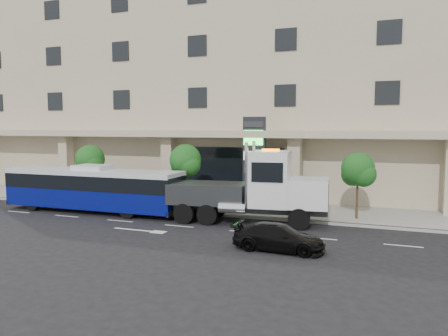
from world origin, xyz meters
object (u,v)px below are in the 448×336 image
object	(u,v)px
city_bus	(93,188)
tow_truck	(254,190)
signage_pylon	(254,161)
black_sedan	(279,237)

from	to	relation	value
city_bus	tow_truck	world-z (taller)	tow_truck
signage_pylon	city_bus	bearing A→B (deg)	-157.86
tow_truck	signage_pylon	size ratio (longest dim) A/B	1.71
city_bus	signage_pylon	size ratio (longest dim) A/B	2.01
city_bus	black_sedan	xyz separation A→B (m)	(13.83, -4.66, -1.00)
city_bus	signage_pylon	world-z (taller)	signage_pylon
city_bus	black_sedan	size ratio (longest dim) A/B	2.95
black_sedan	signage_pylon	size ratio (longest dim) A/B	0.68
black_sedan	signage_pylon	xyz separation A→B (m)	(-4.23, 10.20, 2.72)
black_sedan	signage_pylon	distance (m)	11.37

